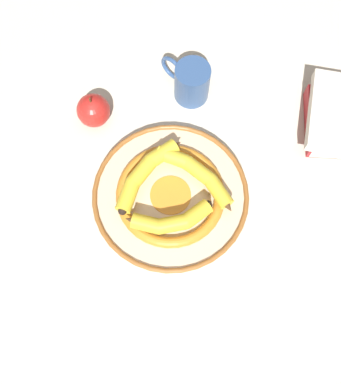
# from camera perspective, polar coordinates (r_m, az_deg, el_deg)

# --- Properties ---
(ground_plane) EXTENTS (2.80, 2.80, 0.00)m
(ground_plane) POSITION_cam_1_polar(r_m,az_deg,el_deg) (0.93, 1.50, -2.43)
(ground_plane) COLOR beige
(decorative_bowl) EXTENTS (0.32, 0.32, 0.04)m
(decorative_bowl) POSITION_cam_1_polar(r_m,az_deg,el_deg) (0.93, 0.00, -0.48)
(decorative_bowl) COLOR beige
(decorative_bowl) RESTS_ON ground_plane
(banana_a) EXTENTS (0.14, 0.17, 0.03)m
(banana_a) POSITION_cam_1_polar(r_m,az_deg,el_deg) (0.91, 3.46, 2.30)
(banana_a) COLOR yellow
(banana_a) RESTS_ON decorative_bowl
(banana_b) EXTENTS (0.17, 0.13, 0.03)m
(banana_b) POSITION_cam_1_polar(r_m,az_deg,el_deg) (0.91, -3.22, 2.53)
(banana_b) COLOR yellow
(banana_b) RESTS_ON decorative_bowl
(banana_c) EXTENTS (0.08, 0.17, 0.03)m
(banana_c) POSITION_cam_1_polar(r_m,az_deg,el_deg) (0.87, -0.02, -3.68)
(banana_c) COLOR gold
(banana_c) RESTS_ON decorative_bowl
(coffee_mug) EXTENTS (0.10, 0.11, 0.09)m
(coffee_mug) POSITION_cam_1_polar(r_m,az_deg,el_deg) (1.02, 2.60, 13.83)
(coffee_mug) COLOR #335184
(coffee_mug) RESTS_ON ground_plane
(apple) EXTENTS (0.07, 0.07, 0.09)m
(apple) POSITION_cam_1_polar(r_m,az_deg,el_deg) (1.00, -9.75, 10.17)
(apple) COLOR red
(apple) RESTS_ON ground_plane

